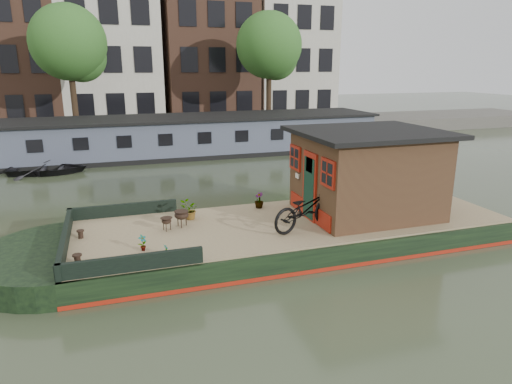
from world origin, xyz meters
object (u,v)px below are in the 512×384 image
object	(u,v)px
brazier_front	(167,224)
dinghy	(47,166)
brazier_rear	(182,219)
cabin	(367,172)
potted_plant_a	(143,243)
bicycle	(306,209)

from	to	relation	value
brazier_front	dinghy	world-z (taller)	brazier_front
brazier_rear	dinghy	xyz separation A→B (m)	(-4.44, 10.87, -0.51)
brazier_rear	dinghy	world-z (taller)	brazier_rear
cabin	potted_plant_a	size ratio (longest dim) A/B	10.27
bicycle	dinghy	xyz separation A→B (m)	(-7.50, 12.06, -0.85)
potted_plant_a	brazier_rear	world-z (taller)	brazier_rear
cabin	bicycle	world-z (taller)	cabin
potted_plant_a	brazier_front	world-z (taller)	potted_plant_a
cabin	brazier_front	xyz separation A→B (m)	(-5.67, 0.30, -1.05)
potted_plant_a	brazier_rear	size ratio (longest dim) A/B	0.90
cabin	dinghy	distance (m)	15.01
brazier_rear	dinghy	size ratio (longest dim) A/B	0.13
cabin	dinghy	world-z (taller)	cabin
bicycle	brazier_front	xyz separation A→B (m)	(-3.48, 1.00, -0.38)
potted_plant_a	dinghy	bearing A→B (deg)	105.12
bicycle	dinghy	world-z (taller)	bicycle
brazier_front	bicycle	bearing A→B (deg)	-16.00
bicycle	potted_plant_a	distance (m)	4.21
brazier_rear	cabin	bearing A→B (deg)	-5.40
brazier_front	potted_plant_a	bearing A→B (deg)	-120.62
cabin	brazier_front	distance (m)	5.78
brazier_front	dinghy	size ratio (longest dim) A/B	0.10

